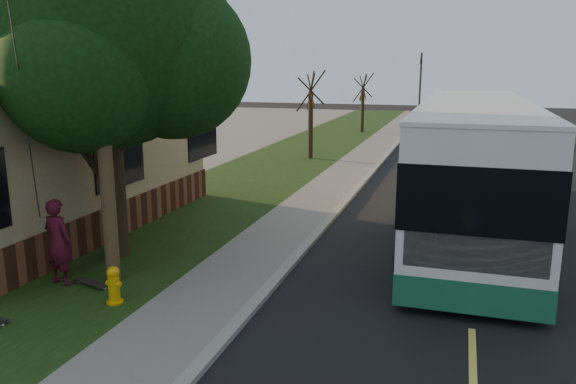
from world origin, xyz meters
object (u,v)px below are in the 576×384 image
Objects in this scene: utility_pole at (98,62)px; distant_car at (460,129)px; fire_hydrant at (114,285)px; skateboarder at (58,242)px; traffic_signal at (420,85)px; dumpster at (106,177)px; skateboard_spare at (92,283)px; transit_bus at (473,161)px; bare_tree_far at (363,104)px; bare_tree_near at (311,116)px; leafy_tree at (108,38)px.

utility_pole reaches higher than distant_car.
skateboarder is at bearing 162.41° from fire_hydrant.
traffic_signal is (3.81, 33.01, -1.47)m from utility_pole.
dumpster is (-9.07, -25.62, -2.55)m from traffic_signal.
skateboard_spare is at bearing -101.94° from distant_car.
bare_tree_far is at bearing 107.42° from transit_bus.
fire_hydrant is 18.10m from bare_tree_near.
leafy_tree is 1.81× the size of bare_tree_near.
distant_car is (12.06, 18.37, 0.22)m from dumpster.
dumpster is at bearing 125.45° from utility_pole.
dumpster is (-5.97, 8.38, 0.18)m from fire_hydrant.
bare_tree_far is 0.82× the size of distant_car.
utility_pole reaches higher than leafy_tree.
bare_tree_near is at bearing 89.78° from skateboard_spare.
skateboarder is (-1.64, 0.52, 0.56)m from fire_hydrant.
skateboard_spare is (0.68, 0.08, -0.86)m from skateboarder.
leafy_tree is at bearing -147.52° from transit_bus.
utility_pole reaches higher than bare_tree_near.
bare_tree_near is at bearing 87.50° from leafy_tree.
leafy_tree is 5.07× the size of dumpster.
traffic_signal is at bearing 75.96° from bare_tree_near.
bare_tree_far is 0.73× the size of traffic_signal.
fire_hydrant is 10.32m from transit_bus.
skateboarder is at bearing -92.44° from bare_tree_near.
distant_car is at bearing -26.54° from bare_tree_far.
distant_car reaches higher than dumpster.
skateboarder is (-0.07, -2.13, -4.18)m from leafy_tree.
bare_tree_far reaches higher than transit_bus.
bare_tree_near is 16.52m from traffic_signal.
bare_tree_far is 0.30× the size of transit_bus.
bare_tree_far is (1.17, 27.35, -3.16)m from leafy_tree.
bare_tree_near is 17.52m from skateboard_spare.
skateboarder reaches higher than dumpster.
bare_tree_near is at bearing -125.44° from distant_car.
transit_bus is (6.56, 7.82, 1.49)m from fire_hydrant.
traffic_signal is 3.00× the size of skateboarder.
traffic_signal reaches higher than skateboarder.
distant_car reaches higher than fire_hydrant.
fire_hydrant is 30.04m from bare_tree_far.
skateboarder is at bearing -92.42° from bare_tree_far.
leafy_tree reaches higher than skateboard_spare.
bare_tree_far is 23.24m from transit_bus.
bare_tree_far reaches higher than skateboarder.
bare_tree_near reaches higher than fire_hydrant.
leafy_tree is at bearing -104.47° from distant_car.
dumpster is 0.31× the size of distant_car.
skateboard_spare is at bearing 148.13° from fire_hydrant.
transit_bus reaches higher than distant_car.
distant_car is (6.80, 25.76, -3.80)m from utility_pole.
utility_pole reaches higher than bare_tree_far.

